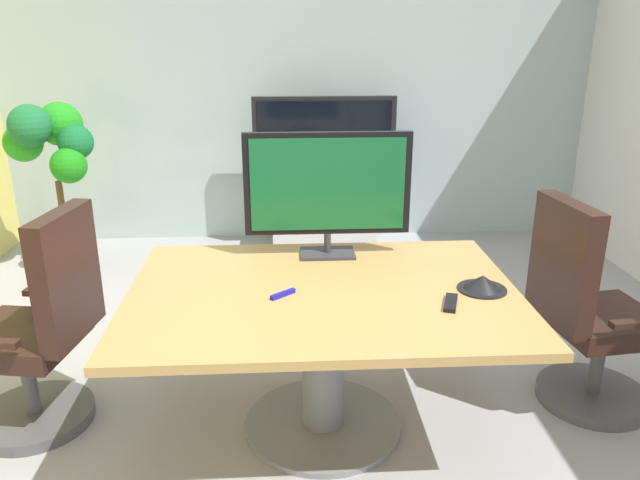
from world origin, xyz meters
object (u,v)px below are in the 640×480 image
(conference_table, at_px, (323,327))
(wall_display_unit, at_px, (324,198))
(tv_monitor, at_px, (328,187))
(conference_phone, at_px, (482,283))
(potted_plant, at_px, (54,162))
(remote_control, at_px, (451,303))
(office_chair_right, at_px, (587,323))
(office_chair_left, at_px, (41,340))

(conference_table, distance_m, wall_display_unit, 2.63)
(tv_monitor, bearing_deg, conference_phone, -36.91)
(potted_plant, bearing_deg, conference_table, -48.22)
(remote_control, bearing_deg, tv_monitor, 145.30)
(tv_monitor, bearing_deg, wall_display_unit, 86.71)
(potted_plant, height_order, remote_control, potted_plant)
(potted_plant, relative_size, conference_phone, 6.05)
(tv_monitor, height_order, wall_display_unit, tv_monitor)
(remote_control, bearing_deg, office_chair_right, 40.55)
(conference_phone, bearing_deg, tv_monitor, 143.09)
(office_chair_right, bearing_deg, potted_plant, 51.23)
(tv_monitor, distance_m, conference_phone, 0.89)
(conference_table, height_order, office_chair_right, office_chair_right)
(conference_table, bearing_deg, remote_control, -19.77)
(remote_control, bearing_deg, office_chair_left, -170.57)
(tv_monitor, bearing_deg, office_chair_left, -165.76)
(office_chair_left, distance_m, conference_phone, 2.07)
(remote_control, bearing_deg, conference_phone, 57.37)
(office_chair_right, relative_size, tv_monitor, 1.30)
(conference_phone, bearing_deg, office_chair_right, 15.87)
(tv_monitor, bearing_deg, remote_control, -53.23)
(tv_monitor, relative_size, conference_phone, 3.82)
(wall_display_unit, distance_m, conference_phone, 2.74)
(potted_plant, height_order, conference_phone, potted_plant)
(tv_monitor, xyz_separation_m, conference_phone, (0.66, -0.50, -0.33))
(potted_plant, xyz_separation_m, remote_control, (2.43, -2.31, -0.15))
(conference_phone, bearing_deg, wall_display_unit, 101.43)
(office_chair_right, xyz_separation_m, potted_plant, (-3.22, 1.99, 0.44))
(office_chair_left, bearing_deg, tv_monitor, 113.76)
(conference_table, xyz_separation_m, tv_monitor, (0.05, 0.45, 0.55))
(conference_table, xyz_separation_m, potted_plant, (-1.89, 2.12, 0.35))
(conference_table, relative_size, tv_monitor, 2.09)
(conference_phone, distance_m, remote_control, 0.23)
(office_chair_right, bearing_deg, tv_monitor, 68.62)
(office_chair_left, relative_size, office_chair_right, 1.00)
(wall_display_unit, distance_m, remote_control, 2.85)
(conference_table, xyz_separation_m, wall_display_unit, (0.17, 2.63, -0.10))
(potted_plant, distance_m, conference_phone, 3.39)
(conference_table, height_order, conference_phone, conference_phone)
(wall_display_unit, bearing_deg, remote_control, -82.76)
(wall_display_unit, height_order, remote_control, wall_display_unit)
(office_chair_right, height_order, conference_phone, office_chair_right)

